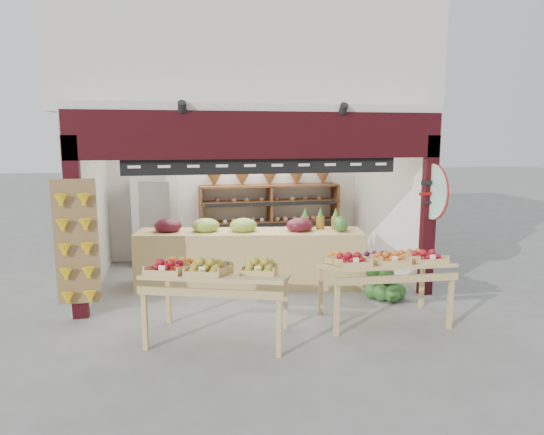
{
  "coord_description": "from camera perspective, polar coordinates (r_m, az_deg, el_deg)",
  "views": [
    {
      "loc": [
        -1.33,
        -8.27,
        2.63
      ],
      "look_at": [
        0.29,
        -0.2,
        1.25
      ],
      "focal_mm": 32.0,
      "sensor_mm": 36.0,
      "label": 1
    }
  ],
  "objects": [
    {
      "name": "display_table_left",
      "position": [
        6.38,
        -7.36,
        -6.51
      ],
      "size": [
        2.01,
        1.5,
        1.12
      ],
      "color": "#D9B66F",
      "rests_on": "ground"
    },
    {
      "name": "ground",
      "position": [
        8.78,
        -2.13,
        -7.94
      ],
      "size": [
        60.0,
        60.0,
        0.0
      ],
      "primitive_type": "plane",
      "color": "slate",
      "rests_on": "ground"
    },
    {
      "name": "cardboard_stack",
      "position": [
        8.84,
        -8.54,
        -6.14
      ],
      "size": [
        1.0,
        0.73,
        0.72
      ],
      "color": "beige",
      "rests_on": "ground"
    },
    {
      "name": "back_shelving",
      "position": [
        10.52,
        -0.28,
        1.45
      ],
      "size": [
        3.03,
        0.5,
        1.87
      ],
      "color": "brown",
      "rests_on": "ground"
    },
    {
      "name": "mid_counter",
      "position": [
        8.62,
        -2.75,
        -4.54
      ],
      "size": [
        4.03,
        1.44,
        1.22
      ],
      "color": "#D9B66F",
      "rests_on": "ground"
    },
    {
      "name": "refrigerator",
      "position": [
        10.25,
        -13.55,
        -0.26
      ],
      "size": [
        0.91,
        0.91,
        1.88
      ],
      "primitive_type": "cube",
      "rotation": [
        0.0,
        0.0,
        -0.28
      ],
      "color": "silver",
      "rests_on": "ground"
    },
    {
      "name": "shop_structure",
      "position": [
        10.05,
        -3.82,
        16.86
      ],
      "size": [
        6.36,
        5.12,
        5.4
      ],
      "color": "silver",
      "rests_on": "ground"
    },
    {
      "name": "watermelon_pile",
      "position": [
        8.26,
        12.97,
        -7.9
      ],
      "size": [
        0.66,
        0.67,
        0.51
      ],
      "color": "#174517",
      "rests_on": "ground"
    },
    {
      "name": "display_table_right",
      "position": [
        7.08,
        13.04,
        -5.18
      ],
      "size": [
        1.77,
        1.04,
        1.09
      ],
      "color": "#D9B66F",
      "rests_on": "ground"
    },
    {
      "name": "gift_sign",
      "position": [
        8.26,
        18.37,
        2.9
      ],
      "size": [
        0.04,
        0.93,
        0.92
      ],
      "color": "silver",
      "rests_on": "ground"
    },
    {
      "name": "banana_board",
      "position": [
        7.39,
        -22.04,
        -3.03
      ],
      "size": [
        0.6,
        0.15,
        1.8
      ],
      "color": "olive",
      "rests_on": "ground"
    }
  ]
}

